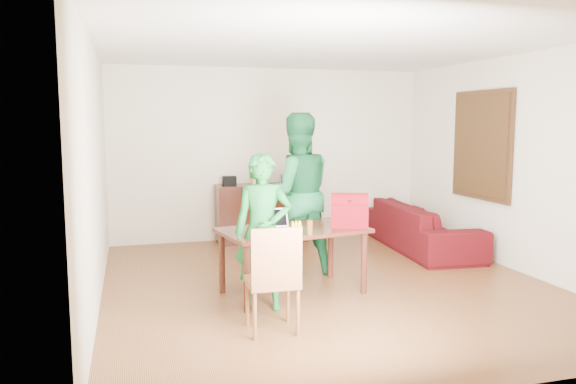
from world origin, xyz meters
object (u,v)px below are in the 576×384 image
object	(u,v)px
sofa	(423,227)
person_near	(263,232)
laptop	(278,226)
chair	(272,301)
person_far	(296,194)
table	(293,236)
red_bag	(350,214)
bottle	(310,227)

from	to	relation	value
sofa	person_near	bearing A→B (deg)	128.22
laptop	sofa	xyz separation A→B (m)	(2.62, 1.59, -0.43)
chair	laptop	xyz separation A→B (m)	(0.31, 0.99, 0.48)
person_far	sofa	distance (m)	2.37
table	red_bag	distance (m)	0.67
person_near	person_far	world-z (taller)	person_far
person_far	laptop	distance (m)	1.00
bottle	chair	bearing A→B (deg)	-130.51
table	person_near	bearing A→B (deg)	-148.95
table	red_bag	xyz separation A→B (m)	(0.62, -0.08, 0.24)
table	sofa	size ratio (longest dim) A/B	0.73
sofa	chair	bearing A→B (deg)	135.72
chair	person_far	world-z (taller)	person_far
chair	person_near	bearing A→B (deg)	85.44
person_far	red_bag	distance (m)	0.95
person_near	person_far	bearing A→B (deg)	75.20
person_near	red_bag	xyz separation A→B (m)	(1.04, 0.30, 0.09)
person_far	sofa	xyz separation A→B (m)	(2.16, 0.73, -0.65)
person_near	red_bag	size ratio (longest dim) A/B	3.91
chair	bottle	world-z (taller)	chair
table	laptop	xyz separation A→B (m)	(-0.19, -0.06, 0.13)
sofa	table	bearing A→B (deg)	126.59
person_far	laptop	size ratio (longest dim) A/B	6.24
chair	sofa	world-z (taller)	chair
person_near	bottle	xyz separation A→B (m)	(0.49, -0.01, 0.03)
bottle	sofa	distance (m)	3.09
chair	laptop	world-z (taller)	chair
person_far	laptop	xyz separation A→B (m)	(-0.46, -0.86, -0.22)
person_far	red_bag	size ratio (longest dim) A/B	4.95
laptop	red_bag	xyz separation A→B (m)	(0.81, -0.02, 0.10)
person_far	chair	bearing A→B (deg)	68.08
person_far	sofa	size ratio (longest dim) A/B	0.86
table	red_bag	size ratio (longest dim) A/B	4.19
red_bag	bottle	bearing A→B (deg)	-130.00
table	laptop	bearing A→B (deg)	-174.16
table	person_near	size ratio (longest dim) A/B	1.07
table	bottle	distance (m)	0.43
laptop	red_bag	distance (m)	0.81
person_far	sofa	bearing A→B (deg)	-160.51
person_near	bottle	bearing A→B (deg)	14.80
table	laptop	distance (m)	0.23
table	person_far	bearing A→B (deg)	60.07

